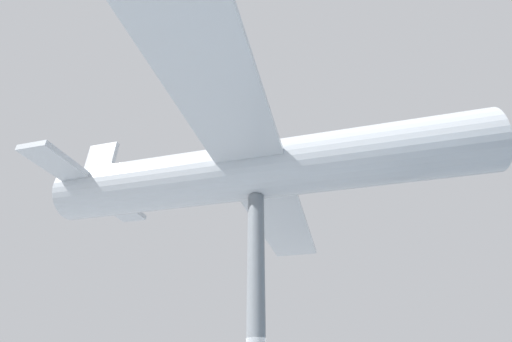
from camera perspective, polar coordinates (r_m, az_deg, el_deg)
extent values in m
cylinder|color=slate|center=(9.00, 0.00, -22.22)|extent=(0.47, 0.47, 6.21)
cylinder|color=#B2B7BC|center=(10.37, 0.00, 0.00)|extent=(5.13, 13.04, 1.73)
cube|color=#B2B7BC|center=(10.37, 0.00, 0.00)|extent=(16.66, 6.37, 0.18)
cube|color=#B2B7BC|center=(12.93, -25.54, -2.73)|extent=(5.43, 2.39, 0.18)
cube|color=#B2B7BC|center=(13.35, -24.65, 0.81)|extent=(0.47, 1.11, 1.79)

